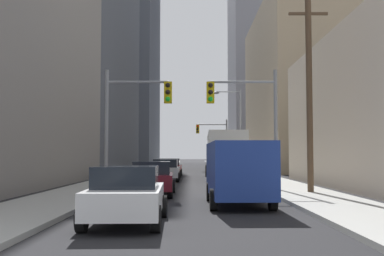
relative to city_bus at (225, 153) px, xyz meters
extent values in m
cube|color=#9E9E99|center=(-7.58, 18.04, -1.85)|extent=(3.08, 160.00, 0.15)
cube|color=#9E9E99|center=(2.60, 18.04, -1.85)|extent=(3.08, 160.00, 0.15)
cube|color=silver|center=(0.00, -0.01, 0.02)|extent=(2.76, 11.55, 2.90)
cube|color=black|center=(-1.26, -0.01, 0.54)|extent=(0.26, 10.58, 0.80)
cube|color=red|center=(-1.26, -0.01, -0.56)|extent=(0.26, 10.58, 0.28)
cylinder|color=black|center=(-1.17, 4.02, -1.43)|extent=(0.32, 1.00, 1.00)
cylinder|color=black|center=(1.18, 4.02, -1.43)|extent=(0.32, 1.00, 1.00)
cylinder|color=black|center=(-1.17, -3.23, -1.43)|extent=(0.32, 1.00, 1.00)
cylinder|color=black|center=(1.18, -3.23, -1.43)|extent=(0.32, 1.00, 1.00)
cube|color=navy|center=(-0.79, -18.19, -0.62)|extent=(2.11, 5.24, 1.90)
cube|color=black|center=(-0.79, -15.58, -0.20)|extent=(1.76, 0.06, 0.60)
cylinder|color=black|center=(-1.75, -16.52, -1.57)|extent=(0.24, 0.72, 0.72)
cylinder|color=black|center=(0.17, -16.52, -1.57)|extent=(0.24, 0.72, 0.72)
cylinder|color=black|center=(-1.75, -19.85, -1.57)|extent=(0.24, 0.72, 0.72)
cylinder|color=black|center=(0.17, -19.85, -1.57)|extent=(0.24, 0.72, 0.72)
cube|color=white|center=(-4.15, -22.75, -1.28)|extent=(1.94, 4.26, 0.65)
cube|color=black|center=(-4.15, -22.90, -0.68)|extent=(1.65, 1.95, 0.55)
cylinder|color=black|center=(-5.01, -21.41, -1.61)|extent=(0.22, 0.64, 0.64)
cylinder|color=black|center=(-3.29, -21.41, -1.61)|extent=(0.22, 0.64, 0.64)
cylinder|color=black|center=(-5.01, -24.09, -1.61)|extent=(0.22, 0.64, 0.64)
cylinder|color=black|center=(-3.29, -24.09, -1.61)|extent=(0.22, 0.64, 0.64)
cube|color=maroon|center=(-4.22, -14.16, -1.28)|extent=(1.96, 4.26, 0.65)
cube|color=black|center=(-4.22, -14.31, -0.68)|extent=(1.65, 1.96, 0.55)
cylinder|color=black|center=(-5.09, -12.81, -1.61)|extent=(0.22, 0.64, 0.64)
cylinder|color=black|center=(-3.36, -12.81, -1.61)|extent=(0.22, 0.64, 0.64)
cylinder|color=black|center=(-5.09, -15.50, -1.61)|extent=(0.22, 0.64, 0.64)
cylinder|color=black|center=(-3.36, -15.50, -1.61)|extent=(0.22, 0.64, 0.64)
cube|color=#B7BABF|center=(-4.25, -2.76, -1.28)|extent=(1.81, 4.20, 0.65)
cube|color=black|center=(-4.25, -2.91, -0.68)|extent=(1.59, 1.90, 0.55)
cylinder|color=black|center=(-5.12, -1.41, -1.61)|extent=(0.22, 0.64, 0.64)
cylinder|color=black|center=(-3.39, -1.41, -1.61)|extent=(0.22, 0.64, 0.64)
cylinder|color=black|center=(-5.12, -4.10, -1.61)|extent=(0.22, 0.64, 0.64)
cylinder|color=black|center=(-3.39, -4.10, -1.61)|extent=(0.22, 0.64, 0.64)
cube|color=maroon|center=(-4.27, 3.88, -1.28)|extent=(1.88, 4.23, 0.65)
cube|color=black|center=(-4.27, 3.73, -0.68)|extent=(1.62, 1.93, 0.55)
cylinder|color=black|center=(-5.14, 5.22, -1.61)|extent=(0.22, 0.64, 0.64)
cylinder|color=black|center=(-3.41, 5.22, -1.61)|extent=(0.22, 0.64, 0.64)
cylinder|color=black|center=(-5.14, 2.54, -1.61)|extent=(0.22, 0.64, 0.64)
cylinder|color=black|center=(-3.41, 2.54, -1.61)|extent=(0.22, 0.64, 0.64)
cylinder|color=gray|center=(-6.64, -12.24, 1.07)|extent=(0.18, 0.18, 6.00)
cylinder|color=gray|center=(-5.13, -12.24, 3.47)|extent=(3.01, 0.12, 0.12)
cube|color=gold|center=(-3.63, -12.24, 2.95)|extent=(0.38, 0.30, 1.05)
sphere|color=black|center=(-3.63, -12.41, 3.29)|extent=(0.24, 0.24, 0.24)
sphere|color=black|center=(-3.63, -12.41, 2.95)|extent=(0.24, 0.24, 0.24)
sphere|color=#19D833|center=(-3.63, -12.41, 2.61)|extent=(0.24, 0.24, 0.24)
cylinder|color=gray|center=(1.66, -12.24, 1.07)|extent=(0.18, 0.18, 6.00)
cylinder|color=gray|center=(0.06, -12.24, 3.47)|extent=(3.20, 0.12, 0.12)
cube|color=gold|center=(-1.54, -12.24, 2.95)|extent=(0.38, 0.30, 1.05)
sphere|color=black|center=(-1.54, -12.41, 3.29)|extent=(0.24, 0.24, 0.24)
sphere|color=black|center=(-1.54, -12.41, 2.95)|extent=(0.24, 0.24, 0.24)
sphere|color=#19D833|center=(-1.54, -12.41, 2.61)|extent=(0.24, 0.24, 0.24)
cylinder|color=gray|center=(1.66, 20.06, 1.07)|extent=(0.18, 0.18, 6.00)
cylinder|color=gray|center=(-0.06, 20.06, 3.47)|extent=(3.44, 0.12, 0.12)
cube|color=gold|center=(-1.78, 20.06, 2.95)|extent=(0.38, 0.30, 1.05)
sphere|color=red|center=(-1.78, 19.89, 3.29)|extent=(0.24, 0.24, 0.24)
sphere|color=black|center=(-1.78, 19.89, 2.95)|extent=(0.24, 0.24, 0.24)
sphere|color=black|center=(-1.78, 19.89, 2.61)|extent=(0.24, 0.24, 0.24)
cylinder|color=brown|center=(2.91, -13.89, 2.93)|extent=(0.28, 0.28, 9.71)
cube|color=brown|center=(2.91, -13.89, 6.38)|extent=(1.80, 0.12, 0.12)
cylinder|color=gray|center=(1.76, 5.34, 1.82)|extent=(0.16, 0.16, 7.50)
cylinder|color=gray|center=(0.71, 5.34, 5.37)|extent=(2.10, 0.10, 0.10)
ellipsoid|color=#4C4C51|center=(-0.34, 5.34, 5.27)|extent=(0.56, 0.32, 0.20)
cube|color=#4C515B|center=(-18.74, 17.57, 16.04)|extent=(17.20, 29.26, 35.94)
cube|color=#4C515B|center=(-19.64, 61.40, 28.18)|extent=(19.18, 27.45, 60.21)
cube|color=tan|center=(14.23, 19.90, 7.52)|extent=(17.70, 25.64, 18.89)
cube|color=#93939E|center=(17.81, 58.79, 22.88)|extent=(24.52, 19.56, 49.61)
camera|label=1|loc=(-2.45, -35.07, -0.12)|focal=43.77mm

